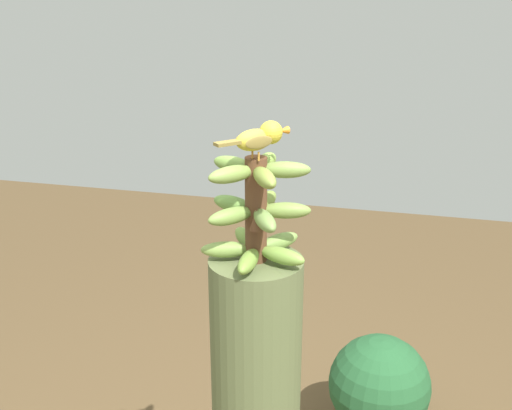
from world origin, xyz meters
TOP-DOWN VIEW (x-y plane):
  - banana_bunch at (-0.00, 0.00)m, footprint 0.28×0.28m
  - perched_bird at (0.01, 0.01)m, footprint 0.16×0.16m
  - tropical_shrub at (-0.93, 0.33)m, footprint 0.45×0.45m

SIDE VIEW (x-z plane):
  - tropical_shrub at x=-0.93m, z-range 0.04..0.56m
  - banana_bunch at x=0.00m, z-range 1.28..1.56m
  - perched_bird at x=0.01m, z-range 1.57..1.66m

